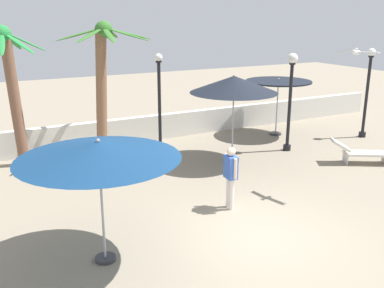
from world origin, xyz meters
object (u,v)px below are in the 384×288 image
at_px(patio_umbrella_1, 234,85).
at_px(palm_tree_1, 102,73).
at_px(palm_tree_0, 11,80).
at_px(lamp_post_0, 291,91).
at_px(lounge_chair_0, 359,152).
at_px(guest_0, 231,172).
at_px(seagull_0, 356,52).
at_px(patio_umbrella_0, 99,150).
at_px(patio_umbrella_2, 278,84).
at_px(lamp_post_1, 367,88).
at_px(lamp_post_2, 159,99).

xyz_separation_m(patio_umbrella_1, palm_tree_1, (-3.70, 2.26, 0.35)).
relative_size(patio_umbrella_1, palm_tree_0, 0.65).
height_order(lamp_post_0, lounge_chair_0, lamp_post_0).
bearing_deg(guest_0, seagull_0, -9.83).
bearing_deg(lounge_chair_0, patio_umbrella_0, -168.28).
relative_size(palm_tree_0, seagull_0, 3.87).
bearing_deg(patio_umbrella_2, patio_umbrella_0, -146.14).
bearing_deg(lamp_post_1, palm_tree_0, 167.86).
height_order(palm_tree_0, palm_tree_1, palm_tree_1).
bearing_deg(lounge_chair_0, patio_umbrella_2, 91.87).
distance_m(patio_umbrella_1, seagull_0, 4.18).
xyz_separation_m(patio_umbrella_0, lounge_chair_0, (9.29, 1.93, -1.94)).
relative_size(patio_umbrella_1, lounge_chair_0, 1.56).
distance_m(palm_tree_1, lamp_post_2, 2.38).
relative_size(palm_tree_1, lounge_chair_0, 2.46).
distance_m(patio_umbrella_2, seagull_0, 6.44).
distance_m(palm_tree_1, guest_0, 6.02).
bearing_deg(lamp_post_2, lamp_post_0, -30.24).
distance_m(patio_umbrella_0, patio_umbrella_2, 11.03).
height_order(lamp_post_2, guest_0, lamp_post_2).
bearing_deg(lamp_post_0, palm_tree_0, 162.71).
bearing_deg(lamp_post_1, lamp_post_2, 163.61).
xyz_separation_m(lounge_chair_0, seagull_0, (-2.36, -1.57, 3.47)).
distance_m(patio_umbrella_0, lamp_post_1, 12.79).
xyz_separation_m(patio_umbrella_2, palm_tree_0, (-9.92, 0.83, 0.72)).
height_order(guest_0, seagull_0, seagull_0).
height_order(patio_umbrella_2, palm_tree_1, palm_tree_1).
distance_m(palm_tree_0, lamp_post_2, 4.99).
bearing_deg(patio_umbrella_1, patio_umbrella_0, -144.04).
relative_size(patio_umbrella_0, patio_umbrella_1, 1.07).
bearing_deg(guest_0, patio_umbrella_2, 43.03).
distance_m(patio_umbrella_2, lounge_chair_0, 4.55).
xyz_separation_m(patio_umbrella_1, seagull_0, (1.23, -3.79, 1.26)).
distance_m(patio_umbrella_2, lamp_post_2, 5.07).
bearing_deg(lamp_post_2, lamp_post_1, -16.39).
bearing_deg(palm_tree_0, guest_0, -54.29).
relative_size(palm_tree_1, lamp_post_0, 1.31).
bearing_deg(seagull_0, lamp_post_2, 114.52).
distance_m(patio_umbrella_0, lamp_post_0, 9.17).
relative_size(patio_umbrella_1, seagull_0, 2.51).
bearing_deg(lamp_post_2, lounge_chair_0, -41.77).
height_order(patio_umbrella_0, guest_0, patio_umbrella_0).
relative_size(palm_tree_1, lamp_post_1, 1.30).
bearing_deg(lamp_post_2, palm_tree_1, -175.78).
distance_m(palm_tree_0, palm_tree_1, 2.83).
relative_size(lamp_post_0, lamp_post_2, 1.01).
height_order(lamp_post_2, seagull_0, seagull_0).
height_order(patio_umbrella_1, palm_tree_1, palm_tree_1).
relative_size(lamp_post_1, lounge_chair_0, 1.90).
height_order(patio_umbrella_0, lamp_post_1, lamp_post_1).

